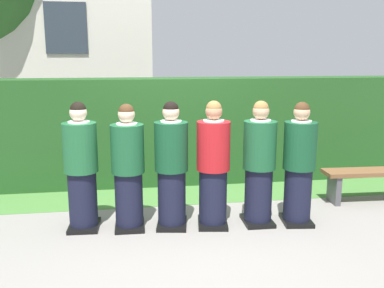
# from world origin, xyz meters

# --- Properties ---
(ground_plane) EXTENTS (60.00, 60.00, 0.00)m
(ground_plane) POSITION_xyz_m (0.00, 0.00, 0.00)
(ground_plane) COLOR gray
(student_front_row_0) EXTENTS (0.41, 0.51, 1.58)m
(student_front_row_0) POSITION_xyz_m (-1.34, 0.11, 0.75)
(student_front_row_0) COLOR black
(student_front_row_0) RESTS_ON ground
(student_front_row_1) EXTENTS (0.40, 0.49, 1.55)m
(student_front_row_1) POSITION_xyz_m (-0.78, 0.04, 0.74)
(student_front_row_1) COLOR black
(student_front_row_1) RESTS_ON ground
(student_front_row_2) EXTENTS (0.43, 0.50, 1.58)m
(student_front_row_2) POSITION_xyz_m (-0.25, 0.01, 0.75)
(student_front_row_2) COLOR black
(student_front_row_2) RESTS_ON ground
(student_in_red_blazer) EXTENTS (0.43, 0.50, 1.58)m
(student_in_red_blazer) POSITION_xyz_m (0.26, -0.04, 0.75)
(student_in_red_blazer) COLOR black
(student_in_red_blazer) RESTS_ON ground
(student_front_row_4) EXTENTS (0.41, 0.46, 1.57)m
(student_front_row_4) POSITION_xyz_m (0.84, -0.06, 0.75)
(student_front_row_4) COLOR black
(student_front_row_4) RESTS_ON ground
(student_front_row_5) EXTENTS (0.41, 0.49, 1.56)m
(student_front_row_5) POSITION_xyz_m (1.34, -0.12, 0.74)
(student_front_row_5) COLOR black
(student_front_row_5) RESTS_ON ground
(hedge) EXTENTS (10.00, 0.70, 1.75)m
(hedge) POSITION_xyz_m (0.00, 1.97, 0.88)
(hedge) COLOR #214C1E
(hedge) RESTS_ON ground
(school_building_main) EXTENTS (7.24, 4.62, 6.42)m
(school_building_main) POSITION_xyz_m (-3.57, 7.09, 3.30)
(school_building_main) COLOR beige
(school_building_main) RESTS_ON ground
(wooden_bench) EXTENTS (1.42, 0.42, 0.48)m
(wooden_bench) POSITION_xyz_m (2.72, 0.48, 0.35)
(wooden_bench) COLOR brown
(wooden_bench) RESTS_ON ground
(lawn_strip) EXTENTS (10.00, 0.90, 0.01)m
(lawn_strip) POSITION_xyz_m (0.00, 1.17, 0.00)
(lawn_strip) COLOR #477A38
(lawn_strip) RESTS_ON ground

